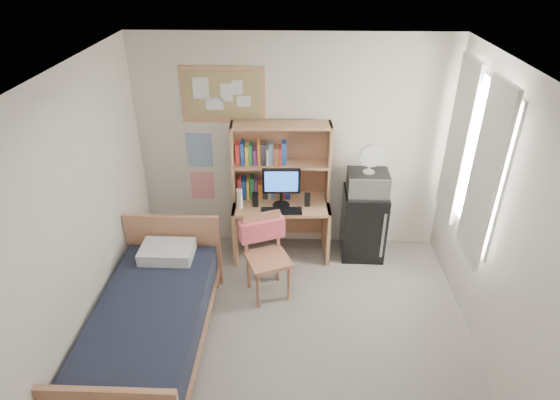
{
  "coord_description": "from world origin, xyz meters",
  "views": [
    {
      "loc": [
        0.02,
        -2.98,
        3.46
      ],
      "look_at": [
        -0.11,
        1.2,
        1.09
      ],
      "focal_mm": 30.0,
      "sensor_mm": 36.0,
      "label": 1
    }
  ],
  "objects_px": {
    "microwave": "(368,183)",
    "desk_fan": "(370,159)",
    "desk": "(281,228)",
    "monitor": "(281,188)",
    "bulletin_board": "(223,95)",
    "speaker_left": "(255,200)",
    "mini_fridge": "(363,223)",
    "speaker_right": "(307,200)",
    "bed": "(152,328)",
    "desk_chair": "(268,259)"
  },
  "relations": [
    {
      "from": "desk",
      "to": "monitor",
      "type": "relative_size",
      "value": 2.47
    },
    {
      "from": "desk",
      "to": "speaker_right",
      "type": "distance_m",
      "value": 0.53
    },
    {
      "from": "desk_chair",
      "to": "microwave",
      "type": "distance_m",
      "value": 1.45
    },
    {
      "from": "mini_fridge",
      "to": "speaker_right",
      "type": "xyz_separation_m",
      "value": [
        -0.69,
        -0.08,
        0.36
      ]
    },
    {
      "from": "bed",
      "to": "microwave",
      "type": "relative_size",
      "value": 4.25
    },
    {
      "from": "bed",
      "to": "monitor",
      "type": "relative_size",
      "value": 4.27
    },
    {
      "from": "desk",
      "to": "speaker_right",
      "type": "xyz_separation_m",
      "value": [
        0.3,
        -0.05,
        0.43
      ]
    },
    {
      "from": "mini_fridge",
      "to": "monitor",
      "type": "xyz_separation_m",
      "value": [
        -0.99,
        -0.09,
        0.51
      ]
    },
    {
      "from": "desk",
      "to": "monitor",
      "type": "distance_m",
      "value": 0.59
    },
    {
      "from": "desk",
      "to": "microwave",
      "type": "bearing_deg",
      "value": -1.65
    },
    {
      "from": "speaker_left",
      "to": "microwave",
      "type": "distance_m",
      "value": 1.31
    },
    {
      "from": "bulletin_board",
      "to": "microwave",
      "type": "relative_size",
      "value": 2.03
    },
    {
      "from": "microwave",
      "to": "monitor",
      "type": "bearing_deg",
      "value": -174.86
    },
    {
      "from": "bed",
      "to": "desk",
      "type": "bearing_deg",
      "value": 54.62
    },
    {
      "from": "desk_fan",
      "to": "desk_chair",
      "type": "bearing_deg",
      "value": -143.88
    },
    {
      "from": "mini_fridge",
      "to": "bulletin_board",
      "type": "bearing_deg",
      "value": 172.13
    },
    {
      "from": "mini_fridge",
      "to": "speaker_left",
      "type": "height_order",
      "value": "speaker_left"
    },
    {
      "from": "mini_fridge",
      "to": "desk_fan",
      "type": "height_order",
      "value": "desk_fan"
    },
    {
      "from": "desk",
      "to": "bed",
      "type": "height_order",
      "value": "desk"
    },
    {
      "from": "bulletin_board",
      "to": "desk_fan",
      "type": "xyz_separation_m",
      "value": [
        1.65,
        -0.28,
        -0.64
      ]
    },
    {
      "from": "speaker_left",
      "to": "desk_fan",
      "type": "relative_size",
      "value": 0.51
    },
    {
      "from": "desk",
      "to": "bed",
      "type": "bearing_deg",
      "value": -128.08
    },
    {
      "from": "bed",
      "to": "monitor",
      "type": "height_order",
      "value": "monitor"
    },
    {
      "from": "bed",
      "to": "microwave",
      "type": "distance_m",
      "value": 2.79
    },
    {
      "from": "mini_fridge",
      "to": "speaker_right",
      "type": "bearing_deg",
      "value": -172.43
    },
    {
      "from": "bulletin_board",
      "to": "speaker_right",
      "type": "height_order",
      "value": "bulletin_board"
    },
    {
      "from": "speaker_right",
      "to": "desk_fan",
      "type": "bearing_deg",
      "value": 2.6
    },
    {
      "from": "bulletin_board",
      "to": "desk",
      "type": "bearing_deg",
      "value": -23.63
    },
    {
      "from": "desk",
      "to": "speaker_right",
      "type": "height_order",
      "value": "speaker_right"
    },
    {
      "from": "monitor",
      "to": "speaker_left",
      "type": "distance_m",
      "value": 0.33
    },
    {
      "from": "desk_fan",
      "to": "bulletin_board",
      "type": "bearing_deg",
      "value": 171.45
    },
    {
      "from": "microwave",
      "to": "desk_fan",
      "type": "relative_size",
      "value": 1.44
    },
    {
      "from": "mini_fridge",
      "to": "monitor",
      "type": "bearing_deg",
      "value": -173.71
    },
    {
      "from": "bed",
      "to": "monitor",
      "type": "bearing_deg",
      "value": 53.52
    },
    {
      "from": "bulletin_board",
      "to": "mini_fridge",
      "type": "bearing_deg",
      "value": -8.79
    },
    {
      "from": "desk_chair",
      "to": "speaker_left",
      "type": "xyz_separation_m",
      "value": [
        -0.18,
        0.7,
        0.33
      ]
    },
    {
      "from": "speaker_left",
      "to": "speaker_right",
      "type": "xyz_separation_m",
      "value": [
        0.6,
        0.03,
        -0.0
      ]
    },
    {
      "from": "desk_chair",
      "to": "microwave",
      "type": "height_order",
      "value": "microwave"
    },
    {
      "from": "monitor",
      "to": "microwave",
      "type": "bearing_deg",
      "value": 1.82
    },
    {
      "from": "speaker_left",
      "to": "desk_fan",
      "type": "bearing_deg",
      "value": 1.39
    },
    {
      "from": "bulletin_board",
      "to": "microwave",
      "type": "height_order",
      "value": "bulletin_board"
    },
    {
      "from": "bed",
      "to": "speaker_left",
      "type": "height_order",
      "value": "speaker_left"
    },
    {
      "from": "microwave",
      "to": "desk_fan",
      "type": "xyz_separation_m",
      "value": [
        0.0,
        0.0,
        0.3
      ]
    },
    {
      "from": "speaker_right",
      "to": "desk_fan",
      "type": "relative_size",
      "value": 0.48
    },
    {
      "from": "desk",
      "to": "monitor",
      "type": "xyz_separation_m",
      "value": [
        0.0,
        -0.06,
        0.59
      ]
    },
    {
      "from": "bed",
      "to": "speaker_right",
      "type": "relative_size",
      "value": 12.64
    },
    {
      "from": "monitor",
      "to": "speaker_left",
      "type": "xyz_separation_m",
      "value": [
        -0.3,
        -0.01,
        -0.15
      ]
    },
    {
      "from": "bed",
      "to": "desk_fan",
      "type": "relative_size",
      "value": 6.11
    },
    {
      "from": "speaker_left",
      "to": "desk",
      "type": "bearing_deg",
      "value": 11.31
    },
    {
      "from": "bed",
      "to": "microwave",
      "type": "height_order",
      "value": "microwave"
    }
  ]
}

